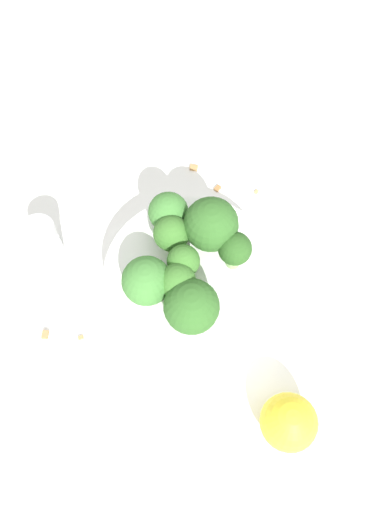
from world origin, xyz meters
TOP-DOWN VIEW (x-y plane):
  - ground_plane at (0.00, 0.00)m, footprint 3.00×3.00m
  - bowl at (0.00, 0.00)m, footprint 0.19×0.19m
  - broccoli_floret_0 at (-0.00, 0.01)m, footprint 0.03×0.03m
  - broccoli_floret_1 at (-0.04, 0.03)m, footprint 0.05×0.05m
  - broccoli_floret_2 at (-0.01, 0.03)m, footprint 0.04×0.04m
  - broccoli_floret_3 at (0.06, -0.01)m, footprint 0.04×0.04m
  - broccoli_floret_4 at (0.01, 0.05)m, footprint 0.05×0.05m
  - broccoli_floret_5 at (0.01, -0.04)m, footprint 0.06×0.06m
  - broccoli_floret_6 at (-0.02, -0.04)m, footprint 0.03×0.03m
  - broccoli_floret_7 at (0.03, -0.00)m, footprint 0.04×0.04m
  - pepper_shaker at (0.14, 0.10)m, footprint 0.04×0.04m
  - lemon_wedge at (-0.18, 0.02)m, footprint 0.06×0.06m
  - almond_crumb_0 at (0.09, -0.11)m, footprint 0.01×0.01m
  - almond_crumb_1 at (0.13, -0.11)m, footprint 0.01×0.01m
  - almond_crumb_2 at (0.03, 0.13)m, footprint 0.01×0.01m
  - almond_crumb_3 at (0.06, 0.16)m, footprint 0.01×0.01m
  - almond_crumb_4 at (0.05, -0.15)m, footprint 0.01×0.01m

SIDE VIEW (x-z plane):
  - ground_plane at x=0.00m, z-range 0.00..0.00m
  - almond_crumb_4 at x=0.05m, z-range 0.00..0.01m
  - almond_crumb_2 at x=0.03m, z-range 0.00..0.01m
  - almond_crumb_0 at x=0.09m, z-range 0.00..0.01m
  - almond_crumb_3 at x=0.06m, z-range 0.00..0.01m
  - almond_crumb_1 at x=0.13m, z-range 0.00..0.01m
  - bowl at x=0.00m, z-range 0.00..0.05m
  - lemon_wedge at x=-0.18m, z-range 0.00..0.06m
  - pepper_shaker at x=0.14m, z-range 0.00..0.06m
  - broccoli_floret_3 at x=0.06m, z-range 0.05..0.10m
  - broccoli_floret_6 at x=-0.02m, z-range 0.05..0.10m
  - broccoli_floret_7 at x=0.03m, z-range 0.06..0.11m
  - broccoli_floret_0 at x=0.00m, z-range 0.06..0.11m
  - broccoli_floret_4 at x=0.01m, z-range 0.05..0.11m
  - broccoli_floret_1 at x=-0.04m, z-range 0.05..0.11m
  - broccoli_floret_2 at x=-0.01m, z-range 0.06..0.11m
  - broccoli_floret_5 at x=0.01m, z-range 0.05..0.12m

